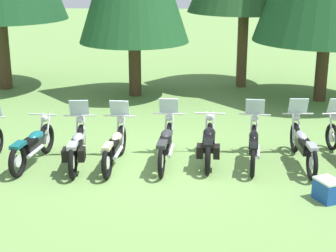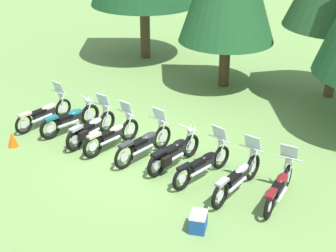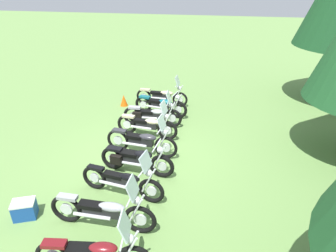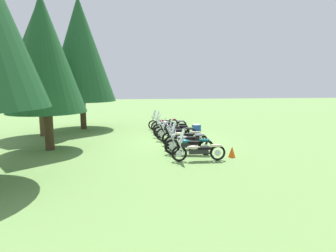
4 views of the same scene
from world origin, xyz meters
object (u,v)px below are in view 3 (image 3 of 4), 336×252
motorcycle_4 (142,141)px  motorcycle_5 (135,159)px  picnic_cooler (24,209)px  traffic_cone (124,100)px  motorcycle_7 (103,211)px  motorcycle_6 (123,181)px  motorcycle_0 (163,95)px  motorcycle_3 (148,125)px  motorcycle_2 (152,115)px  motorcycle_1 (161,105)px

motorcycle_4 → motorcycle_5: (0.97, 0.10, -0.03)m
picnic_cooler → traffic_cone: 6.79m
motorcycle_7 → motorcycle_6: bearing=86.8°
motorcycle_5 → picnic_cooler: size_ratio=3.58×
motorcycle_4 → motorcycle_0: bearing=98.4°
motorcycle_7 → motorcycle_3: bearing=91.7°
motorcycle_3 → motorcycle_2: bearing=100.7°
motorcycle_7 → motorcycle_2: bearing=92.2°
motorcycle_1 → motorcycle_4: size_ratio=0.96×
traffic_cone → motorcycle_3: bearing=35.5°
traffic_cone → motorcycle_6: bearing=20.0°
motorcycle_2 → motorcycle_6: size_ratio=0.98×
motorcycle_2 → motorcycle_0: bearing=88.3°
motorcycle_3 → motorcycle_7: size_ratio=0.91×
motorcycle_2 → motorcycle_6: 3.95m
picnic_cooler → motorcycle_5: bearing=138.5°
motorcycle_3 → motorcycle_5: 2.11m
motorcycle_5 → motorcycle_3: bearing=100.4°
motorcycle_0 → motorcycle_6: 6.01m
motorcycle_3 → motorcycle_7: 4.21m
motorcycle_2 → motorcycle_1: bearing=80.4°
motorcycle_2 → motorcycle_4: same height
traffic_cone → motorcycle_5: bearing=23.8°
motorcycle_4 → picnic_cooler: (3.17, -1.85, -0.27)m
motorcycle_5 → picnic_cooler: motorcycle_5 is taller
motorcycle_2 → picnic_cooler: bearing=-111.1°
motorcycle_1 → motorcycle_0: bearing=108.7°
motorcycle_5 → motorcycle_6: bearing=-85.9°
motorcycle_3 → motorcycle_4: motorcycle_4 is taller
picnic_cooler → traffic_cone: traffic_cone is taller
motorcycle_2 → motorcycle_6: motorcycle_2 is taller
motorcycle_0 → picnic_cooler: 7.36m
motorcycle_3 → picnic_cooler: motorcycle_3 is taller
motorcycle_1 → picnic_cooler: (6.15, -1.71, -0.23)m
motorcycle_2 → traffic_cone: bearing=131.9°
motorcycle_3 → picnic_cooler: size_ratio=3.62×
motorcycle_4 → motorcycle_7: size_ratio=0.96×
picnic_cooler → traffic_cone: size_ratio=1.26×
motorcycle_0 → motorcycle_6: size_ratio=1.01×
motorcycle_2 → motorcycle_4: bearing=-86.8°
motorcycle_0 → traffic_cone: size_ratio=4.74×
picnic_cooler → motorcycle_6: bearing=121.5°
motorcycle_2 → traffic_cone: (-1.66, -1.69, -0.22)m
motorcycle_7 → picnic_cooler: 1.93m
motorcycle_3 → motorcycle_5: motorcycle_3 is taller
motorcycle_5 → motorcycle_6: size_ratio=0.96×
motorcycle_7 → picnic_cooler: (0.09, -1.91, -0.25)m
motorcycle_6 → motorcycle_3: bearing=101.9°
motorcycle_6 → motorcycle_2: bearing=102.2°
motorcycle_6 → traffic_cone: motorcycle_6 is taller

